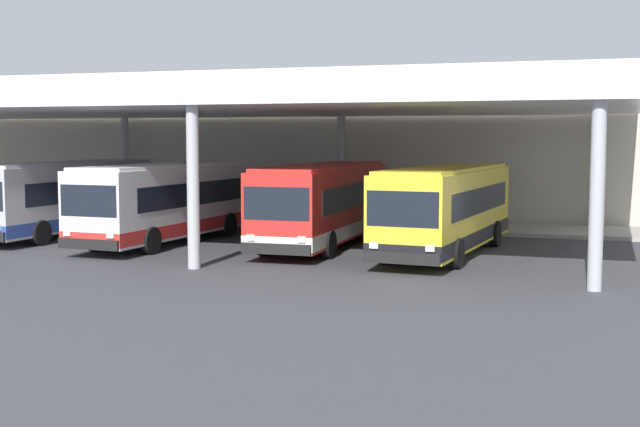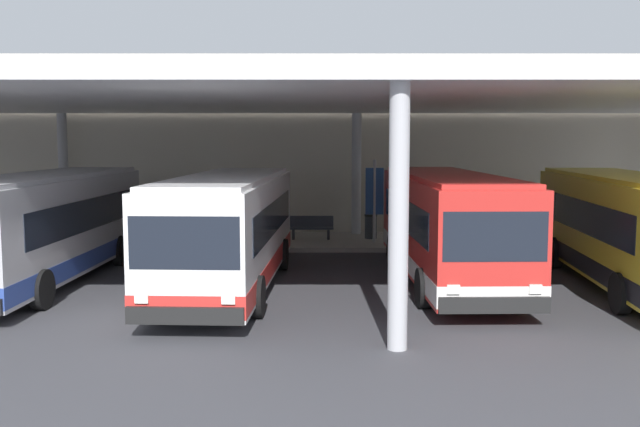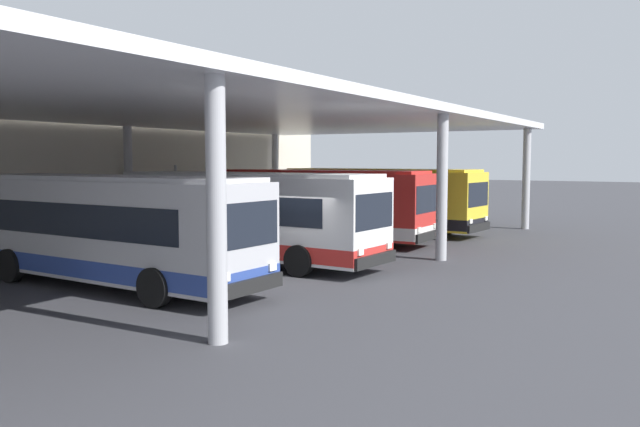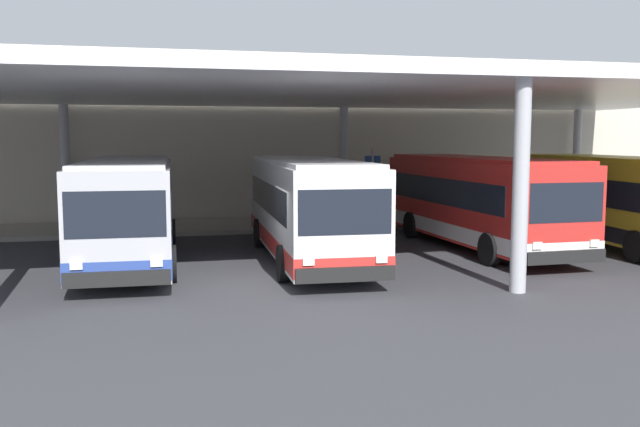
{
  "view_description": "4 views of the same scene",
  "coord_description": "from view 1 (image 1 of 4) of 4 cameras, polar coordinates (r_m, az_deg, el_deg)",
  "views": [
    {
      "loc": [
        18.75,
        -26.9,
        4.26
      ],
      "look_at": [
        8.39,
        3.65,
        1.32
      ],
      "focal_mm": 47.61,
      "sensor_mm": 36.0,
      "label": 1
    },
    {
      "loc": [
        4.63,
        -16.16,
        4.15
      ],
      "look_at": [
        4.53,
        4.73,
        1.95
      ],
      "focal_mm": 39.58,
      "sensor_mm": 36.0,
      "label": 2
    },
    {
      "loc": [
        -15.81,
        -10.7,
        3.62
      ],
      "look_at": [
        7.35,
        3.33,
        1.36
      ],
      "focal_mm": 36.18,
      "sensor_mm": 36.0,
      "label": 3
    },
    {
      "loc": [
        -2.61,
        -17.72,
        3.79
      ],
      "look_at": [
        2.28,
        2.32,
        1.56
      ],
      "focal_mm": 38.8,
      "sensor_mm": 36.0,
      "label": 4
    }
  ],
  "objects": [
    {
      "name": "canopy_shelter",
      "position": [
        37.45,
        -11.39,
        6.71
      ],
      "size": [
        40.0,
        17.0,
        5.55
      ],
      "color": "silver",
      "rests_on": "ground"
    },
    {
      "name": "bus_middle_bay",
      "position": [
        32.89,
        0.2,
        0.66
      ],
      "size": [
        2.88,
        10.58,
        3.17
      ],
      "color": "red",
      "rests_on": "ground"
    },
    {
      "name": "bus_nearest_bay",
      "position": [
        38.05,
        -16.72,
        1.06
      ],
      "size": [
        2.94,
        10.6,
        3.17
      ],
      "color": "#B7B7BC",
      "rests_on": "ground"
    },
    {
      "name": "station_building_facade",
      "position": [
        45.91,
        -5.39,
        4.71
      ],
      "size": [
        48.0,
        1.6,
        7.77
      ],
      "primitive_type": "cube",
      "color": "beige",
      "rests_on": "ground"
    },
    {
      "name": "platform_kerb",
      "position": [
        43.16,
        -7.11,
        -0.38
      ],
      "size": [
        42.0,
        4.5,
        0.18
      ],
      "primitive_type": "cube",
      "color": "#A39E93",
      "rests_on": "ground"
    },
    {
      "name": "ground_plane",
      "position": [
        33.07,
        -16.01,
        -2.4
      ],
      "size": [
        200.0,
        200.0,
        0.0
      ],
      "primitive_type": "plane",
      "color": "#3D3D42"
    },
    {
      "name": "bench_waiting",
      "position": [
        41.49,
        -1.76,
        0.23
      ],
      "size": [
        1.8,
        0.45,
        0.92
      ],
      "color": "#383D47",
      "rests_on": "platform_kerb"
    },
    {
      "name": "trash_bin",
      "position": [
        40.86,
        1.48,
        0.17
      ],
      "size": [
        0.52,
        0.52,
        0.98
      ],
      "color": "#33383D",
      "rests_on": "platform_kerb"
    },
    {
      "name": "bus_far_bay",
      "position": [
        30.95,
        8.48,
        0.32
      ],
      "size": [
        3.33,
        10.69,
        3.17
      ],
      "color": "yellow",
      "rests_on": "ground"
    },
    {
      "name": "banner_sign",
      "position": [
        39.77,
        1.12,
        1.92
      ],
      "size": [
        0.7,
        0.12,
        3.2
      ],
      "color": "#B2B2B7",
      "rests_on": "platform_kerb"
    },
    {
      "name": "bus_second_bay",
      "position": [
        34.54,
        -10.15,
        0.8
      ],
      "size": [
        3.05,
        10.63,
        3.17
      ],
      "color": "white",
      "rests_on": "ground"
    }
  ]
}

